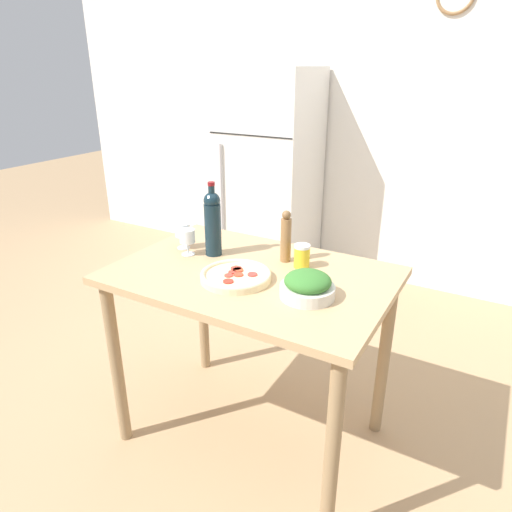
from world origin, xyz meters
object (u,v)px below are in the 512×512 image
wine_glass_near (187,237)px  salt_canister (302,256)px  salad_bowl (308,286)px  refrigerator (269,177)px  pepper_mill (286,237)px  wine_bottle (213,222)px  homemade_pizza (236,276)px  wine_glass_far (183,231)px

wine_glass_near → salt_canister: (0.52, 0.13, -0.03)m
salad_bowl → refrigerator: bearing=122.2°
wine_glass_near → salt_canister: wine_glass_near is taller
pepper_mill → salt_canister: pepper_mill is taller
wine_bottle → pepper_mill: 0.34m
pepper_mill → salad_bowl: (0.23, -0.27, -0.07)m
refrigerator → pepper_mill: refrigerator is taller
salad_bowl → homemade_pizza: 0.32m
homemade_pizza → refrigerator: bearing=114.6°
homemade_pizza → salt_canister: 0.31m
wine_glass_far → salad_bowl: bearing=-12.9°
wine_glass_near → refrigerator: bearing=106.5°
refrigerator → homemade_pizza: refrigerator is taller
wine_glass_far → pepper_mill: bearing=11.9°
pepper_mill → salad_bowl: 0.36m
homemade_pizza → salt_canister: salt_canister is taller
salad_bowl → salt_canister: bearing=119.1°
pepper_mill → homemade_pizza: pepper_mill is taller
refrigerator → wine_glass_near: (0.52, -1.75, 0.12)m
pepper_mill → wine_bottle: bearing=-163.5°
refrigerator → salt_canister: 1.93m
refrigerator → salad_bowl: bearing=-57.8°
wine_glass_near → homemade_pizza: size_ratio=0.42×
salad_bowl → salt_canister: 0.28m
wine_glass_far → homemade_pizza: 0.45m
wine_bottle → pepper_mill: (0.32, 0.10, -0.04)m
wine_bottle → wine_glass_near: wine_bottle is taller
salad_bowl → homemade_pizza: salad_bowl is taller
wine_bottle → salad_bowl: size_ratio=1.63×
wine_bottle → homemade_pizza: (0.24, -0.18, -0.14)m
salt_canister → salad_bowl: bearing=-60.9°
refrigerator → pepper_mill: size_ratio=7.18×
wine_glass_far → homemade_pizza: bearing=-23.0°
salad_bowl → salt_canister: same height
wine_glass_near → pepper_mill: pepper_mill is taller
pepper_mill → salad_bowl: pepper_mill is taller
wine_glass_near → wine_bottle: bearing=31.4°
refrigerator → salad_bowl: refrigerator is taller
refrigerator → salad_bowl: size_ratio=8.04×
wine_bottle → wine_glass_near: bearing=-148.6°
wine_glass_far → homemade_pizza: size_ratio=0.42×
refrigerator → wine_glass_near: bearing=-73.5°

